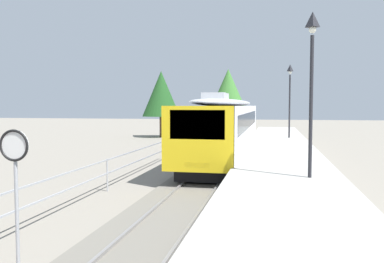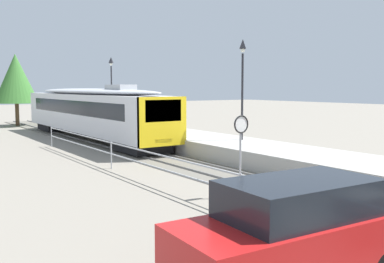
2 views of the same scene
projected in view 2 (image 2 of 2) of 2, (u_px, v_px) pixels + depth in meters
name	position (u px, v px, depth m)	size (l,w,h in m)	color
ground_plane	(109.00, 165.00, 21.12)	(160.00, 160.00, 0.00)	gray
track_rails	(162.00, 158.00, 22.81)	(3.20, 60.00, 0.14)	#6B665B
commuter_train	(90.00, 110.00, 30.64)	(2.82, 20.14, 3.74)	silver
station_platform	(212.00, 146.00, 24.60)	(3.90, 60.00, 0.90)	#A8A59E
platform_lamp_mid_platform	(243.00, 70.00, 23.30)	(0.34, 0.34, 5.35)	#232328
platform_lamp_far_end	(111.00, 76.00, 37.04)	(0.34, 0.34, 5.35)	#232328
speed_limit_sign	(241.00, 136.00, 14.59)	(0.61, 0.10, 2.81)	#9EA0A5
carpark_fence	(241.00, 185.00, 12.67)	(0.06, 36.06, 1.25)	#9EA0A5
parked_suv_red	(293.00, 233.00, 8.06)	(4.70, 2.16, 2.04)	red
tree_behind_carpark	(16.00, 79.00, 41.69)	(4.12, 4.12, 6.87)	brown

